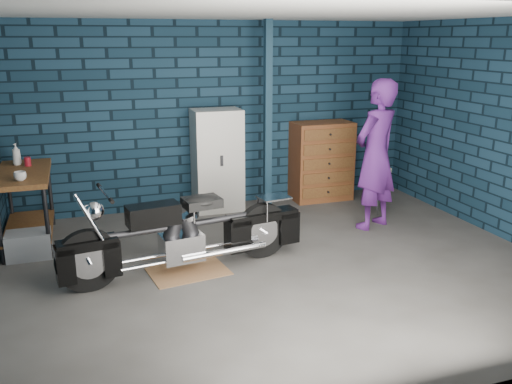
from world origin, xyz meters
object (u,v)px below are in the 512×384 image
workbench (27,208)px  locker (217,161)px  motorcycle (186,227)px  tool_chest (322,161)px  person (376,155)px  shop_stool (378,190)px  storage_bin (29,245)px

workbench → locker: locker is taller
motorcycle → locker: locker is taller
locker → tool_chest: bearing=0.0°
person → shop_stool: size_ratio=3.00×
tool_chest → storage_bin: bearing=-165.7°
shop_stool → motorcycle: bearing=-158.8°
motorcycle → locker: bearing=58.6°
tool_chest → person: bearing=-85.7°
tool_chest → shop_stool: bearing=-60.5°
motorcycle → person: person is taller
storage_bin → motorcycle: bearing=-30.2°
storage_bin → tool_chest: size_ratio=0.40×
motorcycle → tool_chest: (2.55, 2.04, 0.10)m
person → storage_bin: size_ratio=4.02×
locker → tool_chest: size_ratio=1.22×
person → workbench: bearing=-35.2°
motorcycle → storage_bin: 1.95m
person → storage_bin: 4.40m
workbench → shop_stool: 4.73m
locker → shop_stool: locker is taller
motorcycle → storage_bin: motorcycle is taller
workbench → shop_stool: (4.72, -0.29, -0.13)m
workbench → person: bearing=-10.7°
workbench → tool_chest: size_ratio=1.15×
person → motorcycle: bearing=-10.8°
motorcycle → tool_chest: tool_chest is taller
workbench → motorcycle: (1.68, -1.47, 0.05)m
shop_stool → tool_chest: bearing=119.5°
person → locker: size_ratio=1.33×
workbench → motorcycle: bearing=-41.1°
storage_bin → workbench: bearing=92.3°
workbench → locker: 2.64m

